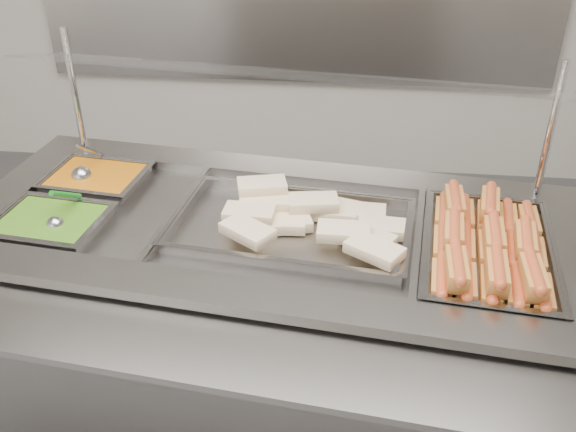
# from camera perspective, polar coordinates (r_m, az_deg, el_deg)

# --- Properties ---
(steam_counter) EXTENTS (1.98, 1.05, 0.91)m
(steam_counter) POSITION_cam_1_polar(r_m,az_deg,el_deg) (2.20, -1.30, -10.53)
(steam_counter) COLOR gray
(steam_counter) RESTS_ON ground
(tray_rail) EXTENTS (1.83, 0.58, 0.05)m
(tray_rail) POSITION_cam_1_polar(r_m,az_deg,el_deg) (1.56, -6.14, -11.70)
(tray_rail) COLOR gray
(tray_rail) RESTS_ON steam_counter
(sneeze_guard) EXTENTS (1.69, 0.49, 0.44)m
(sneeze_guard) POSITION_cam_1_polar(r_m,az_deg,el_deg) (1.96, -0.01, 12.14)
(sneeze_guard) COLOR silver
(sneeze_guard) RESTS_ON steam_counter
(pan_hotdogs) EXTENTS (0.41, 0.59, 0.10)m
(pan_hotdogs) POSITION_cam_1_polar(r_m,az_deg,el_deg) (1.92, 17.21, -3.65)
(pan_hotdogs) COLOR gray
(pan_hotdogs) RESTS_ON steam_counter
(pan_wraps) EXTENTS (0.73, 0.48, 0.07)m
(pan_wraps) POSITION_cam_1_polar(r_m,az_deg,el_deg) (1.93, 0.29, -1.29)
(pan_wraps) COLOR gray
(pan_wraps) RESTS_ON steam_counter
(pan_beans) EXTENTS (0.33, 0.28, 0.10)m
(pan_beans) POSITION_cam_1_polar(r_m,az_deg,el_deg) (2.29, -16.56, 2.54)
(pan_beans) COLOR gray
(pan_beans) RESTS_ON steam_counter
(pan_peas) EXTENTS (0.33, 0.28, 0.10)m
(pan_peas) POSITION_cam_1_polar(r_m,az_deg,el_deg) (2.07, -20.20, -1.30)
(pan_peas) COLOR gray
(pan_peas) RESTS_ON steam_counter
(hotdogs_in_buns) EXTENTS (0.36, 0.55, 0.12)m
(hotdogs_in_buns) POSITION_cam_1_polar(r_m,az_deg,el_deg) (1.88, 17.33, -2.58)
(hotdogs_in_buns) COLOR #A75723
(hotdogs_in_buns) RESTS_ON pan_hotdogs
(tortilla_wraps) EXTENTS (0.56, 0.42, 0.09)m
(tortilla_wraps) POSITION_cam_1_polar(r_m,az_deg,el_deg) (1.93, 2.18, -0.11)
(tortilla_wraps) COLOR beige
(tortilla_wraps) RESTS_ON pan_wraps
(ladle) EXTENTS (0.07, 0.19, 0.15)m
(ladle) POSITION_cam_1_polar(r_m,az_deg,el_deg) (2.27, -17.81, 3.52)
(ladle) COLOR #B7B8BC
(ladle) RESTS_ON pan_beans
(serving_spoon) EXTENTS (0.06, 0.18, 0.14)m
(serving_spoon) POSITION_cam_1_polar(r_m,az_deg,el_deg) (2.03, -19.80, -0.29)
(serving_spoon) COLOR #B7B8BC
(serving_spoon) RESTS_ON pan_peas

